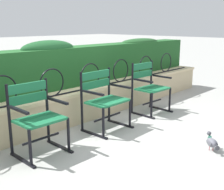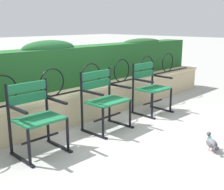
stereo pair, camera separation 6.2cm
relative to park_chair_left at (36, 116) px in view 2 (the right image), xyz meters
The scene contains 8 objects.
ground_plane 1.27m from the park_chair_left, 12.11° to the right, with size 60.00×60.00×0.00m, color #9E9E99.
stone_wall 1.30m from the park_chair_left, 25.97° to the left, with size 7.13×0.41×0.51m.
iron_arch_fence 1.13m from the park_chair_left, 26.05° to the left, with size 6.60×0.02×0.42m.
hedge_row 1.56m from the park_chair_left, 39.78° to the left, with size 6.99×0.45×0.78m.
park_chair_left is the anchor object (origin of this frame).
park_chair_centre 1.15m from the park_chair_left, ahead, with size 0.64×0.53×0.89m.
park_chair_right 2.31m from the park_chair_left, ahead, with size 0.60×0.54×0.90m.
pigeon_far_side 2.19m from the park_chair_left, 46.28° to the right, with size 0.22×0.24×0.22m.
Camera 2 is at (-2.92, -2.71, 1.55)m, focal length 46.18 mm.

